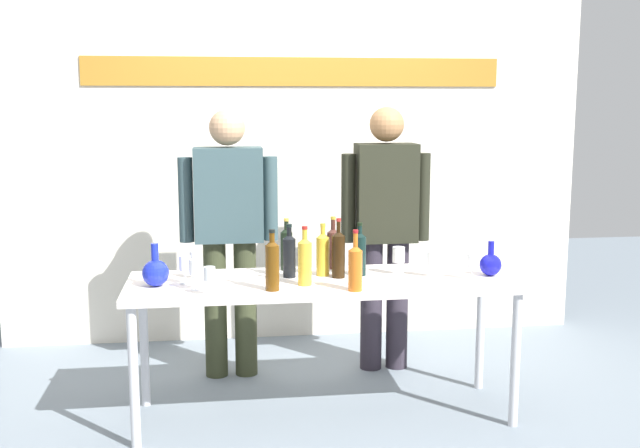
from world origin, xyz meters
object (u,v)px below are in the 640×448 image
(display_table, at_px, (324,291))
(wine_bottle_4, at_px, (272,264))
(wine_bottle_5, at_px, (289,254))
(wine_glass_right_1, at_px, (399,255))
(wine_bottle_6, at_px, (355,266))
(wine_bottle_2, at_px, (360,252))
(wine_bottle_8, at_px, (338,253))
(decanter_blue_left, at_px, (155,272))
(wine_glass_left_0, at_px, (185,264))
(wine_glass_left_2, at_px, (196,267))
(wine_glass_right_0, at_px, (472,262))
(wine_bottle_3, at_px, (305,260))
(presenter_right, at_px, (385,223))
(wine_glass_left_3, at_px, (209,275))
(wine_bottle_0, at_px, (333,247))
(wine_glass_left_1, at_px, (195,260))
(wine_glass_right_2, at_px, (433,259))
(wine_bottle_1, at_px, (323,253))
(decanter_blue_right, at_px, (490,264))
(presenter_left, at_px, (229,226))
(wine_bottle_7, at_px, (287,248))

(display_table, height_order, wine_bottle_4, wine_bottle_4)
(wine_bottle_5, distance_m, wine_glass_right_1, 0.61)
(wine_bottle_6, bearing_deg, display_table, 114.50)
(wine_bottle_2, height_order, wine_bottle_8, wine_bottle_8)
(wine_bottle_6, bearing_deg, decanter_blue_left, 167.23)
(wine_glass_left_0, relative_size, wine_glass_left_2, 0.95)
(wine_bottle_5, relative_size, wine_bottle_8, 0.90)
(wine_glass_right_0, bearing_deg, wine_bottle_3, -179.83)
(presenter_right, relative_size, wine_bottle_6, 5.41)
(wine_glass_left_3, xyz_separation_m, wine_glass_right_1, (1.03, 0.33, 0.00))
(decanter_blue_left, height_order, wine_bottle_0, wine_bottle_0)
(wine_glass_left_1, xyz_separation_m, wine_glass_right_2, (1.29, -0.12, -0.00))
(wine_bottle_1, distance_m, wine_glass_left_3, 0.71)
(display_table, xyz_separation_m, decanter_blue_right, (0.92, -0.04, 0.13))
(presenter_left, xyz_separation_m, wine_bottle_0, (0.58, -0.45, -0.06))
(display_table, relative_size, decanter_blue_right, 10.86)
(decanter_blue_left, distance_m, wine_glass_right_0, 1.68)
(wine_glass_left_3, relative_size, wine_glass_right_0, 1.04)
(decanter_blue_left, xyz_separation_m, presenter_left, (0.39, 0.74, 0.11))
(display_table, relative_size, wine_glass_right_0, 15.08)
(decanter_blue_right, bearing_deg, wine_bottle_6, -163.98)
(wine_bottle_1, bearing_deg, wine_bottle_0, 63.97)
(wine_bottle_4, xyz_separation_m, wine_bottle_8, (0.38, 0.24, -0.00))
(wine_glass_left_2, height_order, wine_glass_right_0, wine_glass_left_2)
(wine_bottle_1, relative_size, wine_glass_right_0, 2.08)
(presenter_left, height_order, wine_glass_left_1, presenter_left)
(wine_bottle_2, distance_m, wine_glass_left_3, 0.88)
(wine_bottle_1, relative_size, wine_bottle_5, 0.99)
(wine_bottle_3, xyz_separation_m, wine_bottle_7, (-0.06, 0.37, -0.00))
(wine_bottle_2, xyz_separation_m, wine_glass_right_1, (0.22, -0.01, -0.02))
(wine_bottle_2, relative_size, wine_bottle_6, 0.94)
(decanter_blue_right, height_order, wine_bottle_0, wine_bottle_0)
(display_table, xyz_separation_m, wine_bottle_1, (0.01, 0.09, 0.19))
(wine_bottle_2, relative_size, wine_bottle_8, 0.90)
(wine_bottle_3, distance_m, wine_bottle_8, 0.25)
(wine_bottle_7, relative_size, wine_bottle_8, 0.91)
(decanter_blue_right, bearing_deg, wine_glass_left_0, 178.82)
(decanter_blue_right, xyz_separation_m, presenter_left, (-1.42, 0.74, 0.12))
(wine_bottle_4, relative_size, wine_glass_left_2, 1.98)
(wine_bottle_0, xyz_separation_m, wine_bottle_8, (-0.00, -0.23, 0.01))
(display_table, relative_size, presenter_right, 1.24)
(presenter_right, bearing_deg, wine_bottle_4, -130.78)
(wine_bottle_1, relative_size, wine_glass_left_0, 1.94)
(display_table, bearing_deg, wine_glass_left_3, -156.02)
(decanter_blue_left, bearing_deg, presenter_right, 28.32)
(wine_bottle_3, height_order, wine_glass_left_1, wine_bottle_3)
(wine_bottle_4, bearing_deg, wine_bottle_8, 32.09)
(decanter_blue_right, bearing_deg, wine_glass_right_2, 177.27)
(wine_bottle_4, distance_m, wine_glass_right_1, 0.77)
(decanter_blue_left, bearing_deg, wine_bottle_7, 22.28)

